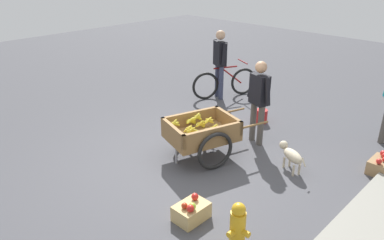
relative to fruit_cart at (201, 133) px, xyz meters
name	(u,v)px	position (x,y,z in m)	size (l,w,h in m)	color
ground_plane	(186,164)	(0.37, 0.00, -0.44)	(24.00, 24.00, 0.00)	#47474C
fruit_cart	(201,133)	(0.00, 0.00, 0.00)	(1.80, 1.21, 0.73)	olive
vendor_person	(259,96)	(-1.10, 0.34, 0.46)	(0.29, 0.57, 1.52)	#4C4742
bicycle	(225,83)	(-2.54, -1.61, -0.08)	(1.53, 0.79, 0.85)	black
cyclist_person	(220,58)	(-2.40, -1.67, 0.53)	(0.33, 0.53, 1.61)	#333851
dog	(291,155)	(-0.69, 1.30, -0.17)	(0.36, 0.62, 0.40)	beige
fire_hydrant	(238,228)	(1.33, 1.81, -0.10)	(0.25, 0.25, 0.67)	gold
plastic_bucket	(262,116)	(-1.91, -0.10, -0.30)	(0.24, 0.24, 0.27)	#B21E1E
apple_crate	(381,165)	(-1.62, 2.36, -0.31)	(0.44, 0.32, 0.32)	#99754C
mixed_fruit_crate	(191,211)	(1.29, 1.03, -0.31)	(0.44, 0.32, 0.32)	tan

